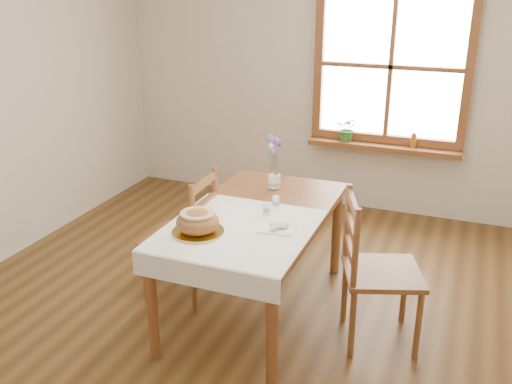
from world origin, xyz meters
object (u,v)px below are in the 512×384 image
bread_plate (198,232)px  flower_vase (274,182)px  chair_right (383,270)px  dining_table (256,224)px  chair_left (180,236)px

bread_plate → flower_vase: flower_vase is taller
bread_plate → flower_vase: 0.95m
chair_right → bread_plate: (-1.08, -0.42, 0.26)m
bread_plate → dining_table: bearing=65.8°
dining_table → flower_vase: size_ratio=15.85×
chair_right → flower_vase: size_ratio=10.01×
chair_right → flower_vase: (-0.92, 0.52, 0.30)m
dining_table → chair_right: bearing=-2.5°
chair_left → chair_right: bearing=87.0°
chair_left → flower_vase: 0.80m
chair_left → bread_plate: chair_left is taller
dining_table → chair_left: bearing=-178.8°
bread_plate → flower_vase: (0.16, 0.94, 0.03)m
chair_right → flower_vase: chair_right is taller
chair_left → chair_right: (1.47, -0.03, 0.02)m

